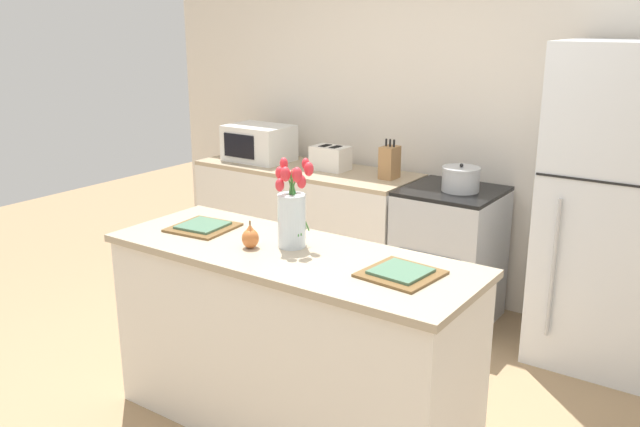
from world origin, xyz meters
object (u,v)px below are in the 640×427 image
at_px(plate_setting_left, 203,227).
at_px(knife_block, 390,162).
at_px(cooking_pot, 461,179).
at_px(pear_figurine, 250,237).
at_px(refrigerator, 610,209).
at_px(flower_vase, 292,212).
at_px(plate_setting_right, 401,273).
at_px(stove_range, 449,255).
at_px(toaster, 330,158).
at_px(microwave, 259,143).

bearing_deg(plate_setting_left, knife_block, 83.62).
relative_size(cooking_pot, knife_block, 0.90).
distance_m(pear_figurine, knife_block, 1.72).
relative_size(refrigerator, knife_block, 6.82).
bearing_deg(refrigerator, flower_vase, -124.96).
height_order(pear_figurine, plate_setting_right, pear_figurine).
relative_size(flower_vase, plate_setting_right, 1.29).
distance_m(stove_range, refrigerator, 1.06).
height_order(stove_range, plate_setting_right, plate_setting_right).
xyz_separation_m(flower_vase, toaster, (-0.84, 1.58, -0.11)).
bearing_deg(stove_range, toaster, 177.77).
height_order(plate_setting_right, knife_block, knife_block).
distance_m(stove_range, toaster, 1.11).
xyz_separation_m(pear_figurine, knife_block, (-0.21, 1.71, 0.03)).
bearing_deg(knife_block, plate_setting_right, -59.43).
bearing_deg(knife_block, pear_figurine, -82.88).
distance_m(stove_range, knife_block, 0.74).
bearing_deg(plate_setting_left, plate_setting_right, 0.00).
height_order(refrigerator, toaster, refrigerator).
xyz_separation_m(flower_vase, plate_setting_left, (-0.54, -0.04, -0.16)).
distance_m(flower_vase, knife_block, 1.62).
bearing_deg(toaster, pear_figurine, -67.79).
relative_size(stove_range, cooking_pot, 3.70).
bearing_deg(refrigerator, microwave, -179.97).
distance_m(refrigerator, plate_setting_left, 2.26).
xyz_separation_m(stove_range, pear_figurine, (-0.27, -1.67, 0.53)).
distance_m(flower_vase, plate_setting_right, 0.62).
distance_m(toaster, microwave, 0.64).
bearing_deg(knife_block, microwave, -177.92).
bearing_deg(knife_block, stove_range, -4.68).
bearing_deg(plate_setting_right, flower_vase, 176.36).
distance_m(flower_vase, plate_setting_left, 0.57).
height_order(pear_figurine, plate_setting_left, pear_figurine).
relative_size(pear_figurine, knife_block, 0.49).
bearing_deg(flower_vase, pear_figurine, -138.91).
relative_size(flower_vase, cooking_pot, 1.71).
bearing_deg(stove_range, microwave, -179.98).
height_order(plate_setting_left, toaster, toaster).
bearing_deg(plate_setting_left, pear_figurine, -12.98).
xyz_separation_m(microwave, knife_block, (1.12, 0.04, -0.02)).
distance_m(plate_setting_right, knife_block, 1.88).
relative_size(plate_setting_left, plate_setting_right, 1.00).
bearing_deg(toaster, cooking_pot, -2.67).
xyz_separation_m(flower_vase, cooking_pot, (0.18, 1.53, -0.12)).
bearing_deg(flower_vase, knife_block, 102.87).
bearing_deg(plate_setting_right, stove_range, 106.53).
relative_size(plate_setting_left, cooking_pot, 1.32).
height_order(refrigerator, plate_setting_left, refrigerator).
bearing_deg(pear_figurine, cooking_pot, 78.80).
xyz_separation_m(refrigerator, cooking_pot, (-0.90, -0.01, 0.05)).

